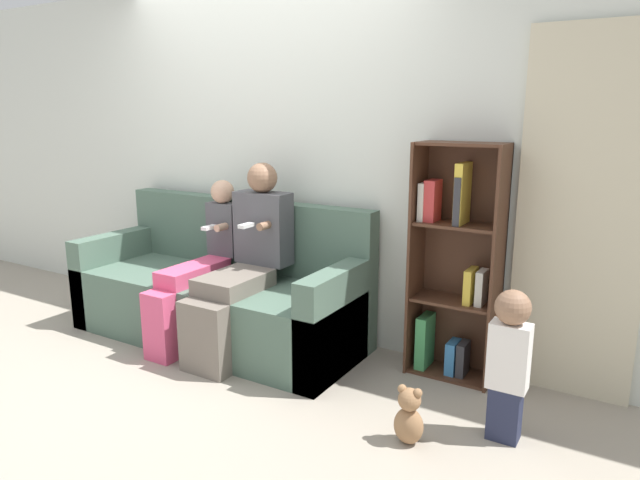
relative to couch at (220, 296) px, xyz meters
The scene contains 9 objects.
ground_plane 0.62m from the couch, 74.81° to the right, with size 14.00×14.00×0.00m, color #9E9384.
back_wall 1.07m from the couch, 72.60° to the left, with size 10.00×0.06×2.55m.
curtain_panel 2.42m from the couch, ahead, with size 0.68×0.04×2.07m.
couch is the anchor object (origin of this frame).
adult_seated 0.47m from the couch, 17.35° to the right, with size 0.39×0.80×1.27m.
child_seated 0.30m from the couch, 117.90° to the right, with size 0.25×0.82×1.13m.
toddler_standing 2.12m from the couch, ahead, with size 0.19×0.17×0.78m.
bookshelf 1.69m from the couch, 10.38° to the left, with size 0.52×0.28×1.44m.
teddy_bear 1.80m from the couch, 18.69° to the right, with size 0.15×0.12×0.30m.
Camera 1 is at (2.50, -2.47, 1.62)m, focal length 32.00 mm.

